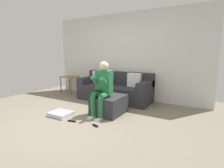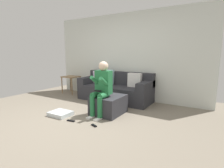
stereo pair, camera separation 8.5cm
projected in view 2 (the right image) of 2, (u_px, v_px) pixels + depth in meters
ground_plane at (70, 122)px, 3.50m from camera, size 6.40×6.40×0.00m
wall_back at (125, 57)px, 5.26m from camera, size 4.92×0.10×2.52m
couch_sectional at (115, 89)px, 5.12m from camera, size 2.12×0.85×0.89m
ottoman at (109, 105)px, 3.96m from camera, size 0.62×0.73×0.41m
person_seated at (102, 86)px, 3.78m from camera, size 0.36×0.56×1.19m
storage_bin at (60, 114)px, 3.86m from camera, size 0.46×0.39×0.09m
side_table at (71, 79)px, 6.01m from camera, size 0.53×0.47×0.59m
remote_near_ottoman at (94, 125)px, 3.29m from camera, size 0.15×0.09×0.02m
remote_by_storage_bin at (71, 121)px, 3.53m from camera, size 0.18×0.07×0.02m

